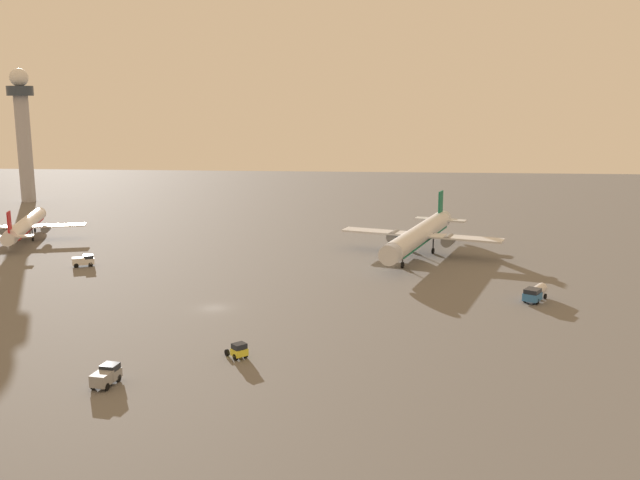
{
  "coord_description": "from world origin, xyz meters",
  "views": [
    {
      "loc": [
        25.81,
        -107.92,
        33.38
      ],
      "look_at": [
        14.07,
        36.15,
        4.0
      ],
      "focal_mm": 40.17,
      "sensor_mm": 36.0,
      "label": 1
    }
  ],
  "objects_px": {
    "cargo_loader": "(84,260)",
    "airplane_terminal_side": "(420,235)",
    "control_tower": "(23,126)",
    "maintenance_van": "(106,376)",
    "fuel_truck": "(535,293)",
    "airplane_mid_apron": "(25,226)",
    "pushback_tug": "(239,350)"
  },
  "relations": [
    {
      "from": "airplane_mid_apron",
      "to": "pushback_tug",
      "type": "relative_size",
      "value": 9.97
    },
    {
      "from": "control_tower",
      "to": "cargo_loader",
      "type": "height_order",
      "value": "control_tower"
    },
    {
      "from": "maintenance_van",
      "to": "cargo_loader",
      "type": "relative_size",
      "value": 0.96
    },
    {
      "from": "control_tower",
      "to": "airplane_mid_apron",
      "type": "distance_m",
      "value": 69.56
    },
    {
      "from": "airplane_terminal_side",
      "to": "cargo_loader",
      "type": "height_order",
      "value": "airplane_terminal_side"
    },
    {
      "from": "airplane_mid_apron",
      "to": "maintenance_van",
      "type": "relative_size",
      "value": 7.88
    },
    {
      "from": "fuel_truck",
      "to": "cargo_loader",
      "type": "height_order",
      "value": "fuel_truck"
    },
    {
      "from": "control_tower",
      "to": "airplane_mid_apron",
      "type": "relative_size",
      "value": 1.2
    },
    {
      "from": "control_tower",
      "to": "maintenance_van",
      "type": "bearing_deg",
      "value": -60.58
    },
    {
      "from": "control_tower",
      "to": "airplane_mid_apron",
      "type": "xyz_separation_m",
      "value": [
        29.04,
        -59.81,
        -20.43
      ]
    },
    {
      "from": "airplane_mid_apron",
      "to": "fuel_truck",
      "type": "xyz_separation_m",
      "value": [
        108.22,
        -41.69,
        -2.05
      ]
    },
    {
      "from": "airplane_mid_apron",
      "to": "pushback_tug",
      "type": "xyz_separation_m",
      "value": [
        64.48,
        -71.71,
        -2.34
      ]
    },
    {
      "from": "cargo_loader",
      "to": "maintenance_van",
      "type": "bearing_deg",
      "value": -0.42
    },
    {
      "from": "fuel_truck",
      "to": "airplane_mid_apron",
      "type": "bearing_deg",
      "value": 9.59
    },
    {
      "from": "airplane_terminal_side",
      "to": "pushback_tug",
      "type": "height_order",
      "value": "airplane_terminal_side"
    },
    {
      "from": "control_tower",
      "to": "pushback_tug",
      "type": "relative_size",
      "value": 11.93
    },
    {
      "from": "maintenance_van",
      "to": "fuel_truck",
      "type": "height_order",
      "value": "fuel_truck"
    },
    {
      "from": "fuel_truck",
      "to": "pushback_tug",
      "type": "bearing_deg",
      "value": 65.12
    },
    {
      "from": "fuel_truck",
      "to": "control_tower",
      "type": "bearing_deg",
      "value": -5.82
    },
    {
      "from": "pushback_tug",
      "to": "control_tower",
      "type": "bearing_deg",
      "value": -97.69
    },
    {
      "from": "pushback_tug",
      "to": "cargo_loader",
      "type": "bearing_deg",
      "value": -92.7
    },
    {
      "from": "airplane_terminal_side",
      "to": "airplane_mid_apron",
      "type": "xyz_separation_m",
      "value": [
        -91.12,
        8.19,
        -0.91
      ]
    },
    {
      "from": "fuel_truck",
      "to": "pushback_tug",
      "type": "height_order",
      "value": "fuel_truck"
    },
    {
      "from": "airplane_mid_apron",
      "to": "fuel_truck",
      "type": "relative_size",
      "value": 5.34
    },
    {
      "from": "pushback_tug",
      "to": "airplane_mid_apron",
      "type": "bearing_deg",
      "value": -91.14
    },
    {
      "from": "cargo_loader",
      "to": "airplane_terminal_side",
      "type": "bearing_deg",
      "value": 78.17
    },
    {
      "from": "airplane_terminal_side",
      "to": "airplane_mid_apron",
      "type": "height_order",
      "value": "airplane_terminal_side"
    },
    {
      "from": "fuel_truck",
      "to": "pushback_tug",
      "type": "distance_m",
      "value": 53.05
    },
    {
      "from": "airplane_mid_apron",
      "to": "pushback_tug",
      "type": "bearing_deg",
      "value": -63.1
    },
    {
      "from": "airplane_mid_apron",
      "to": "maintenance_van",
      "type": "distance_m",
      "value": 96.05
    },
    {
      "from": "airplane_terminal_side",
      "to": "pushback_tug",
      "type": "distance_m",
      "value": 68.96
    },
    {
      "from": "pushback_tug",
      "to": "cargo_loader",
      "type": "relative_size",
      "value": 0.76
    }
  ]
}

